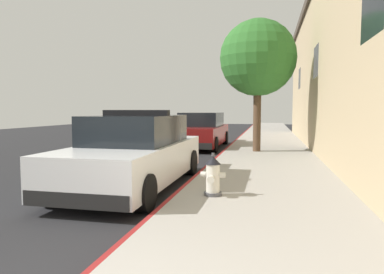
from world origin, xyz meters
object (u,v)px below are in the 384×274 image
at_px(police_cruiser, 135,153).
at_px(parked_car_silver_ahead, 201,131).
at_px(fire_hydrant, 213,176).
at_px(street_tree, 258,58).

bearing_deg(police_cruiser, parked_car_silver_ahead, 90.86).
height_order(fire_hydrant, street_tree, street_tree).
distance_m(parked_car_silver_ahead, street_tree, 4.38).
distance_m(fire_hydrant, street_tree, 7.58).
height_order(police_cruiser, parked_car_silver_ahead, police_cruiser).
xyz_separation_m(parked_car_silver_ahead, fire_hydrant, (1.99, -9.16, -0.23)).
bearing_deg(street_tree, police_cruiser, -112.02).
xyz_separation_m(police_cruiser, parked_car_silver_ahead, (-0.12, 8.14, -0.00)).
bearing_deg(parked_car_silver_ahead, fire_hydrant, -77.73).
bearing_deg(parked_car_silver_ahead, street_tree, -41.67).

